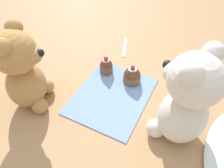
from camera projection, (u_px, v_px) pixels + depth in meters
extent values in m
plane|color=tan|center=(112.00, 96.00, 0.72)|extent=(4.00, 4.00, 0.00)
cube|color=#7A9ED1|center=(112.00, 95.00, 0.71)|extent=(0.28, 0.23, 0.01)
ellipsoid|color=silver|center=(182.00, 116.00, 0.56)|extent=(0.17, 0.16, 0.16)
sphere|color=silver|center=(196.00, 80.00, 0.47)|extent=(0.13, 0.13, 0.13)
ellipsoid|color=silver|center=(175.00, 72.00, 0.50)|extent=(0.07, 0.07, 0.05)
sphere|color=black|center=(167.00, 65.00, 0.51)|extent=(0.02, 0.02, 0.02)
sphere|color=silver|center=(213.00, 52.00, 0.46)|extent=(0.05, 0.05, 0.05)
sphere|color=silver|center=(192.00, 73.00, 0.41)|extent=(0.05, 0.05, 0.05)
sphere|color=silver|center=(174.00, 109.00, 0.64)|extent=(0.05, 0.05, 0.05)
sphere|color=silver|center=(156.00, 128.00, 0.60)|extent=(0.05, 0.05, 0.05)
ellipsoid|color=#B78447|center=(27.00, 85.00, 0.65)|extent=(0.16, 0.15, 0.14)
sphere|color=#B78447|center=(14.00, 52.00, 0.57)|extent=(0.12, 0.12, 0.12)
ellipsoid|color=#B78447|center=(33.00, 55.00, 0.57)|extent=(0.07, 0.07, 0.05)
sphere|color=black|center=(40.00, 53.00, 0.57)|extent=(0.02, 0.02, 0.02)
sphere|color=#B78447|center=(1.00, 47.00, 0.50)|extent=(0.05, 0.05, 0.05)
sphere|color=#B78447|center=(14.00, 28.00, 0.56)|extent=(0.05, 0.05, 0.05)
sphere|color=#B78447|center=(40.00, 106.00, 0.66)|extent=(0.05, 0.05, 0.05)
sphere|color=#B78447|center=(47.00, 86.00, 0.71)|extent=(0.05, 0.05, 0.05)
cylinder|color=brown|center=(132.00, 78.00, 0.75)|extent=(0.06, 0.06, 0.03)
sphere|color=brown|center=(132.00, 75.00, 0.74)|extent=(0.05, 0.05, 0.05)
cylinder|color=white|center=(133.00, 69.00, 0.72)|extent=(0.03, 0.03, 0.00)
sphere|color=red|center=(133.00, 67.00, 0.72)|extent=(0.01, 0.01, 0.01)
cylinder|color=brown|center=(106.00, 68.00, 0.78)|extent=(0.05, 0.05, 0.03)
sphere|color=brown|center=(106.00, 65.00, 0.77)|extent=(0.04, 0.04, 0.04)
cylinder|color=white|center=(106.00, 60.00, 0.76)|extent=(0.02, 0.02, 0.00)
sphere|color=red|center=(106.00, 59.00, 0.75)|extent=(0.02, 0.02, 0.02)
cylinder|color=orange|center=(192.00, 65.00, 0.77)|extent=(0.05, 0.05, 0.07)
cube|color=silver|center=(125.00, 47.00, 0.91)|extent=(0.13, 0.06, 0.01)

